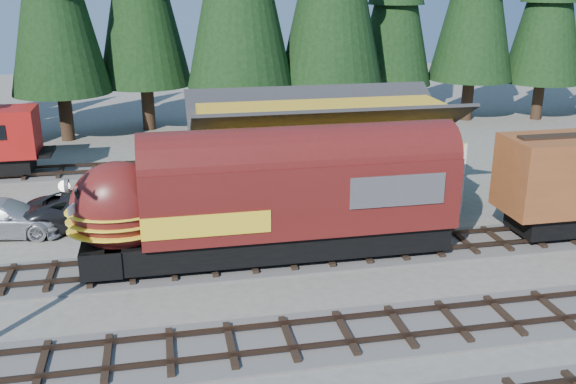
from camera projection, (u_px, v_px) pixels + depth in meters
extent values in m
plane|color=#6B665B|center=(396.00, 299.00, 22.30)|extent=(120.00, 120.00, 0.00)
cube|color=#38281E|center=(572.00, 223.00, 28.48)|extent=(68.00, 0.08, 0.16)
cube|color=#4C4947|center=(122.00, 169.00, 37.13)|extent=(32.00, 3.20, 0.08)
cube|color=#38281E|center=(121.00, 169.00, 36.39)|extent=(32.00, 0.08, 0.16)
cube|color=#38281E|center=(122.00, 163.00, 37.73)|extent=(32.00, 0.08, 0.16)
cube|color=gold|center=(322.00, 168.00, 31.51)|extent=(12.00, 6.00, 3.40)
cube|color=yellow|center=(323.00, 120.00, 30.74)|extent=(11.88, 3.30, 1.44)
cube|color=white|center=(200.00, 171.00, 29.29)|extent=(0.06, 2.40, 0.60)
cube|color=black|center=(281.00, 240.00, 25.13)|extent=(13.21, 2.36, 1.02)
cube|color=#571614|center=(300.00, 193.00, 24.66)|extent=(12.05, 2.78, 2.78)
ellipsoid|color=#571614|center=(119.00, 207.00, 23.42)|extent=(3.52, 2.73, 3.43)
cube|color=#38383A|center=(385.00, 180.00, 25.20)|extent=(3.71, 2.84, 1.21)
sphere|color=white|center=(64.00, 186.00, 22.78)|extent=(0.41, 0.41, 0.41)
imported|color=black|center=(93.00, 208.00, 28.66)|extent=(5.96, 3.05, 1.61)
imported|color=#AEB0B6|center=(2.00, 218.00, 27.60)|extent=(5.66, 2.85, 1.58)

